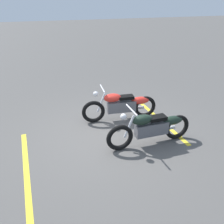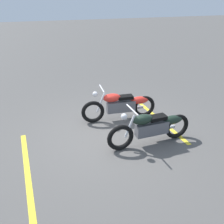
# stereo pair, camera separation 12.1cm
# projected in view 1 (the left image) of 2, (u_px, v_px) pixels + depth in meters

# --- Properties ---
(ground_plane) EXTENTS (60.00, 60.00, 0.00)m
(ground_plane) POSITION_uv_depth(u_px,v_px,m) (110.00, 134.00, 6.69)
(ground_plane) COLOR #514F4C
(motorcycle_bright_foreground) EXTENTS (2.23, 0.62, 1.04)m
(motorcycle_bright_foreground) POSITION_uv_depth(u_px,v_px,m) (122.00, 105.00, 7.27)
(motorcycle_bright_foreground) COLOR black
(motorcycle_bright_foreground) RESTS_ON ground
(motorcycle_dark_foreground) EXTENTS (2.23, 0.62, 1.04)m
(motorcycle_dark_foreground) POSITION_uv_depth(u_px,v_px,m) (152.00, 127.00, 6.08)
(motorcycle_dark_foreground) COLOR black
(motorcycle_dark_foreground) RESTS_ON ground
(parking_stripe_near) EXTENTS (0.29, 3.20, 0.01)m
(parking_stripe_near) POSITION_uv_depth(u_px,v_px,m) (158.00, 118.00, 7.53)
(parking_stripe_near) COLOR yellow
(parking_stripe_near) RESTS_ON ground
(parking_stripe_mid) EXTENTS (0.29, 3.20, 0.01)m
(parking_stripe_mid) POSITION_uv_depth(u_px,v_px,m) (26.00, 171.00, 5.31)
(parking_stripe_mid) COLOR yellow
(parking_stripe_mid) RESTS_ON ground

